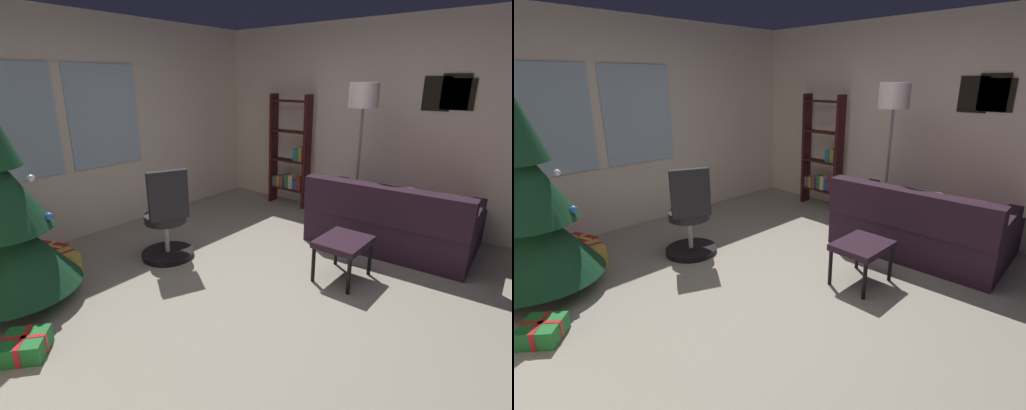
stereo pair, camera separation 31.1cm
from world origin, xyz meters
The scene contains 11 objects.
ground_plane centered at (0.00, 0.00, -0.05)m, with size 5.10×5.28×0.10m, color #9F9586.
wall_back_with_windows centered at (-0.02, 2.69, 1.30)m, with size 5.10×0.12×2.59m.
wall_right_with_frames centered at (2.60, 0.00, 1.30)m, with size 0.12×5.28×2.59m.
couch centered at (1.91, -0.49, 0.28)m, with size 1.72×1.79×0.79m.
footstool centered at (0.71, -0.33, 0.36)m, with size 0.52×0.43×0.41m.
gift_box_red centered at (-0.92, 2.24, 0.09)m, with size 0.31×0.39×0.20m.
gift_box_green centered at (-1.68, 0.88, 0.07)m, with size 0.40×0.40×0.15m.
gift_box_gold centered at (-0.99, 1.82, 0.12)m, with size 0.31×0.27×0.24m.
office_chair centered at (-0.06, 1.31, 0.39)m, with size 0.56×0.57×1.00m.
bookshelf centered at (2.34, 1.39, 0.72)m, with size 0.18×0.64×1.65m.
floor_lamp centered at (1.92, 0.12, 1.53)m, with size 0.34×0.34×1.82m.
Camera 1 is at (-2.41, -1.78, 1.85)m, focal length 26.86 mm.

